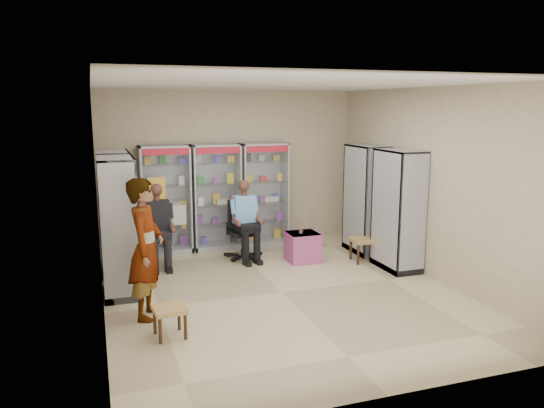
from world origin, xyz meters
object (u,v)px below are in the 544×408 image
object	(u,v)px
cabinet_back_mid	(216,197)
wooden_chair	(158,238)
woven_stool_b	(170,322)
woven_stool_a	(363,250)
standing_man	(146,249)
cabinet_back_left	(166,200)
cabinet_right_far	(366,199)
cabinet_left_far	(115,213)
seated_shopkeeper	(244,222)
cabinet_right_near	(398,210)
cabinet_left_near	(119,227)
pink_trunk	(303,247)
office_chair	(243,229)
cabinet_back_right	(264,194)

from	to	relation	value
cabinet_back_mid	wooden_chair	xyz separation A→B (m)	(-1.20, -0.73, -0.53)
wooden_chair	woven_stool_b	size ratio (longest dim) A/B	2.53
woven_stool_a	standing_man	size ratio (longest dim) A/B	0.23
cabinet_back_left	cabinet_right_far	xyz separation A→B (m)	(3.53, -1.13, 0.00)
cabinet_right_far	cabinet_left_far	xyz separation A→B (m)	(-4.46, 0.20, 0.00)
cabinet_back_mid	seated_shopkeeper	xyz separation A→B (m)	(0.30, -0.85, -0.33)
cabinet_right_near	seated_shopkeeper	distance (m)	2.68
cabinet_left_far	woven_stool_b	xyz separation A→B (m)	(0.46, -2.80, -0.81)
cabinet_back_mid	woven_stool_b	bearing A→B (deg)	-110.85
cabinet_right_near	woven_stool_b	size ratio (longest dim) A/B	5.39
cabinet_left_near	standing_man	distance (m)	1.03
cabinet_right_near	pink_trunk	bearing A→B (deg)	56.43
cabinet_left_far	cabinet_left_near	bearing A→B (deg)	-0.00
seated_shopkeeper	woven_stool_a	world-z (taller)	seated_shopkeeper
cabinet_back_left	office_chair	world-z (taller)	cabinet_back_left
cabinet_right_far	office_chair	xyz separation A→B (m)	(-2.28, 0.33, -0.48)
cabinet_back_right	cabinet_right_near	distance (m)	2.76
cabinet_back_right	cabinet_right_near	world-z (taller)	same
cabinet_back_left	cabinet_left_near	distance (m)	2.23
cabinet_back_mid	standing_man	distance (m)	3.42
office_chair	cabinet_right_near	bearing A→B (deg)	-37.17
cabinet_right_near	woven_stool_b	distance (m)	4.35
cabinet_right_far	cabinet_right_near	distance (m)	1.10
cabinet_back_right	seated_shopkeeper	world-z (taller)	cabinet_back_right
cabinet_back_right	cabinet_right_near	xyz separation A→B (m)	(1.63, -2.23, 0.00)
cabinet_left_near	cabinet_left_far	bearing A→B (deg)	180.00
cabinet_back_left	wooden_chair	size ratio (longest dim) A/B	2.13
cabinet_back_mid	wooden_chair	bearing A→B (deg)	-148.69
office_chair	standing_man	distance (m)	2.95
office_chair	pink_trunk	xyz separation A→B (m)	(0.93, -0.54, -0.27)
seated_shopkeeper	cabinet_left_far	bearing A→B (deg)	177.20
cabinet_left_far	woven_stool_b	size ratio (longest dim) A/B	5.39
cabinet_right_far	office_chair	world-z (taller)	cabinet_right_far
standing_man	wooden_chair	bearing A→B (deg)	9.97
cabinet_back_left	cabinet_back_mid	bearing A→B (deg)	0.00
cabinet_right_near	wooden_chair	distance (m)	4.10
office_chair	pink_trunk	world-z (taller)	office_chair
pink_trunk	standing_man	bearing A→B (deg)	-149.36
cabinet_left_far	woven_stool_b	world-z (taller)	cabinet_left_far
cabinet_back_mid	office_chair	bearing A→B (deg)	-69.12
woven_stool_b	seated_shopkeeper	bearing A→B (deg)	59.13
cabinet_back_left	wooden_chair	distance (m)	0.94
cabinet_back_left	cabinet_left_near	xyz separation A→B (m)	(-0.93, -2.03, 0.00)
cabinet_right_far	standing_man	size ratio (longest dim) A/B	1.10
cabinet_back_left	cabinet_back_mid	xyz separation A→B (m)	(0.95, 0.00, 0.00)
cabinet_back_right	cabinet_left_near	distance (m)	3.48
cabinet_left_near	seated_shopkeeper	bearing A→B (deg)	118.44
cabinet_right_far	seated_shopkeeper	size ratio (longest dim) A/B	1.50
wooden_chair	woven_stool_a	world-z (taller)	wooden_chair
cabinet_back_mid	woven_stool_a	xyz separation A→B (m)	(2.25, -1.69, -0.79)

